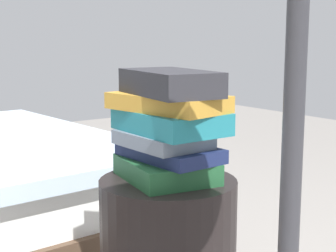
{
  "coord_description": "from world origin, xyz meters",
  "views": [
    {
      "loc": [
        -1.06,
        0.77,
        0.9
      ],
      "look_at": [
        0.0,
        0.0,
        0.67
      ],
      "focal_mm": 56.69,
      "sensor_mm": 36.0,
      "label": 1
    }
  ],
  "objects_px": {
    "book_navy": "(169,152)",
    "book_slate": "(163,139)",
    "book_charcoal": "(171,83)",
    "book_ochre": "(167,102)",
    "book_forest": "(165,169)",
    "book_teal": "(170,121)"
  },
  "relations": [
    {
      "from": "book_navy",
      "to": "book_slate",
      "type": "height_order",
      "value": "book_slate"
    },
    {
      "from": "book_navy",
      "to": "book_charcoal",
      "type": "height_order",
      "value": "book_charcoal"
    },
    {
      "from": "book_slate",
      "to": "book_ochre",
      "type": "relative_size",
      "value": 0.76
    },
    {
      "from": "book_navy",
      "to": "book_forest",
      "type": "bearing_deg",
      "value": 81.2
    },
    {
      "from": "book_navy",
      "to": "book_teal",
      "type": "relative_size",
      "value": 0.97
    },
    {
      "from": "book_teal",
      "to": "book_slate",
      "type": "bearing_deg",
      "value": 75.28
    },
    {
      "from": "book_navy",
      "to": "book_ochre",
      "type": "xyz_separation_m",
      "value": [
        0.0,
        0.0,
        0.13
      ]
    },
    {
      "from": "book_ochre",
      "to": "book_charcoal",
      "type": "height_order",
      "value": "book_charcoal"
    },
    {
      "from": "book_forest",
      "to": "book_teal",
      "type": "distance_m",
      "value": 0.12
    },
    {
      "from": "book_forest",
      "to": "book_teal",
      "type": "relative_size",
      "value": 0.87
    },
    {
      "from": "book_forest",
      "to": "book_charcoal",
      "type": "xyz_separation_m",
      "value": [
        -0.02,
        -0.01,
        0.22
      ]
    },
    {
      "from": "book_teal",
      "to": "book_charcoal",
      "type": "height_order",
      "value": "book_charcoal"
    },
    {
      "from": "book_ochre",
      "to": "book_charcoal",
      "type": "bearing_deg",
      "value": 165.68
    },
    {
      "from": "book_navy",
      "to": "book_charcoal",
      "type": "xyz_separation_m",
      "value": [
        -0.02,
        0.01,
        0.18
      ]
    },
    {
      "from": "book_forest",
      "to": "book_slate",
      "type": "distance_m",
      "value": 0.08
    },
    {
      "from": "book_slate",
      "to": "book_ochre",
      "type": "xyz_separation_m",
      "value": [
        -0.0,
        -0.01,
        0.09
      ]
    },
    {
      "from": "book_forest",
      "to": "book_ochre",
      "type": "relative_size",
      "value": 0.82
    },
    {
      "from": "book_teal",
      "to": "book_navy",
      "type": "bearing_deg",
      "value": 33.62
    },
    {
      "from": "book_forest",
      "to": "book_navy",
      "type": "relative_size",
      "value": 0.9
    },
    {
      "from": "book_forest",
      "to": "book_navy",
      "type": "bearing_deg",
      "value": -85.61
    },
    {
      "from": "book_charcoal",
      "to": "book_teal",
      "type": "bearing_deg",
      "value": -19.6
    },
    {
      "from": "book_navy",
      "to": "book_charcoal",
      "type": "bearing_deg",
      "value": 156.96
    }
  ]
}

